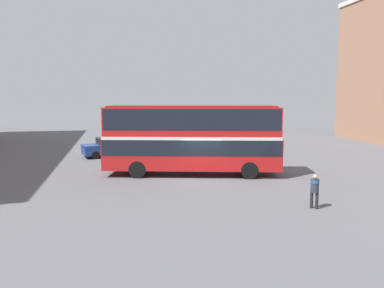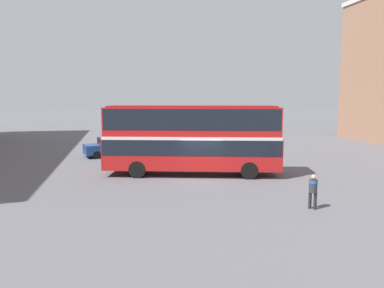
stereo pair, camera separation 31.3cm
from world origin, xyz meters
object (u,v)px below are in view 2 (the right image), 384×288
(double_decker_bus, at_px, (192,135))
(parked_car_kerb_far, at_px, (111,147))
(pedestrian_foreground, at_px, (313,188))
(parked_car_kerb_near, at_px, (182,140))

(double_decker_bus, relative_size, parked_car_kerb_far, 2.48)
(pedestrian_foreground, xyz_separation_m, parked_car_kerb_far, (-9.48, 17.34, -0.15))
(double_decker_bus, height_order, parked_car_kerb_far, double_decker_bus)
(double_decker_bus, xyz_separation_m, pedestrian_foreground, (4.04, -8.48, -1.65))
(double_decker_bus, height_order, parked_car_kerb_near, double_decker_bus)
(double_decker_bus, distance_m, pedestrian_foreground, 9.54)
(parked_car_kerb_near, xyz_separation_m, parked_car_kerb_far, (-6.92, -4.34, 0.01))
(pedestrian_foreground, bearing_deg, parked_car_kerb_far, -103.97)
(parked_car_kerb_near, relative_size, parked_car_kerb_far, 0.93)
(parked_car_kerb_near, distance_m, parked_car_kerb_far, 8.17)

